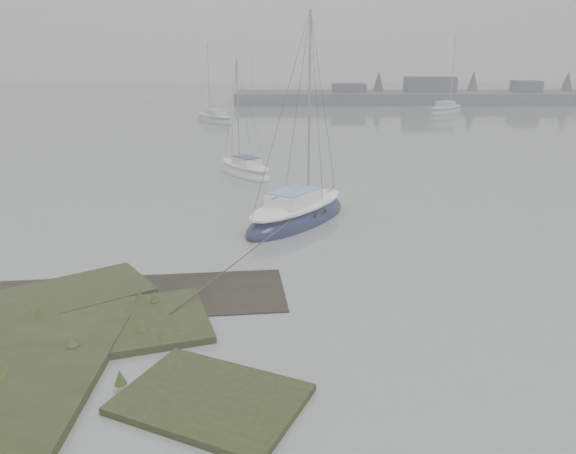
{
  "coord_description": "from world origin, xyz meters",
  "views": [
    {
      "loc": [
        1.96,
        -10.11,
        6.77
      ],
      "look_at": [
        2.07,
        5.36,
        1.8
      ],
      "focal_mm": 35.0,
      "sensor_mm": 36.0,
      "label": 1
    }
  ],
  "objects": [
    {
      "name": "sailboat_far_b",
      "position": [
        19.25,
        50.35,
        0.26
      ],
      "size": [
        5.48,
        5.7,
        8.4
      ],
      "rotation": [
        0.0,
        0.0,
        -0.74
      ],
      "color": "#ACB3B6",
      "rests_on": "ground"
    },
    {
      "name": "far_shoreline",
      "position": [
        26.84,
        61.9,
        0.85
      ],
      "size": [
        60.0,
        8.0,
        4.15
      ],
      "color": "#4C4F51",
      "rests_on": "ground"
    },
    {
      "name": "sailboat_far_a",
      "position": [
        -4.57,
        43.27,
        0.24
      ],
      "size": [
        4.93,
        5.43,
        7.82
      ],
      "rotation": [
        0.0,
        0.0,
        0.69
      ],
      "color": "#A6AAB0",
      "rests_on": "ground"
    },
    {
      "name": "sailboat_white",
      "position": [
        -0.2,
        20.47,
        0.21
      ],
      "size": [
        3.95,
        4.76,
        6.65
      ],
      "rotation": [
        0.0,
        0.0,
        0.6
      ],
      "color": "silver",
      "rests_on": "ground"
    },
    {
      "name": "sailboat_far_c",
      "position": [
        -1.24,
        60.1,
        0.19
      ],
      "size": [
        4.56,
        2.47,
        6.13
      ],
      "rotation": [
        0.0,
        0.0,
        1.32
      ],
      "color": "#B5B9BF",
      "rests_on": "ground"
    },
    {
      "name": "sailboat_main",
      "position": [
        2.49,
        11.64,
        0.27
      ],
      "size": [
        5.28,
        6.25,
        8.78
      ],
      "rotation": [
        0.0,
        0.0,
        -0.62
      ],
      "color": "#131839",
      "rests_on": "ground"
    },
    {
      "name": "ground",
      "position": [
        0.0,
        30.0,
        0.0
      ],
      "size": [
        160.0,
        160.0,
        0.0
      ],
      "primitive_type": "plane",
      "color": "slate",
      "rests_on": "ground"
    }
  ]
}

